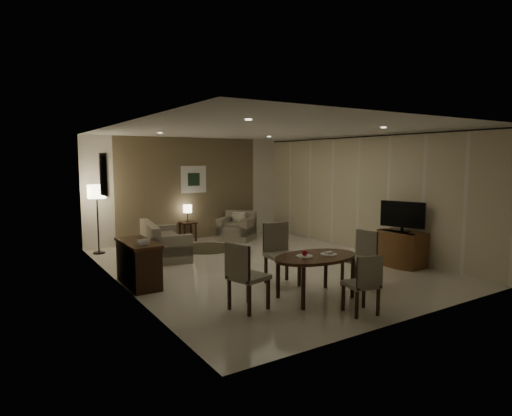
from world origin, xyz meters
TOP-DOWN VIEW (x-y plane):
  - room_shell at (0.00, 0.40)m, footprint 5.50×7.00m
  - taupe_accent at (0.00, 3.48)m, footprint 3.96×0.03m
  - curtain_wall at (2.68, 0.00)m, footprint 0.08×6.70m
  - curtain_rod at (2.68, 0.00)m, footprint 0.03×6.80m
  - art_back_frame at (0.10, 3.46)m, footprint 0.72×0.03m
  - art_back_canvas at (0.10, 3.44)m, footprint 0.34×0.01m
  - art_left_frame at (-2.72, 1.20)m, footprint 0.03×0.60m
  - art_left_canvas at (-2.71, 1.20)m, footprint 0.01×0.46m
  - downlight_nl at (-1.40, -1.80)m, footprint 0.10×0.10m
  - downlight_nr at (1.40, -1.80)m, footprint 0.10×0.10m
  - downlight_fl at (-1.40, 1.80)m, footprint 0.10×0.10m
  - downlight_fr at (1.40, 1.80)m, footprint 0.10×0.10m
  - console_desk at (-2.49, 0.00)m, footprint 0.48×1.20m
  - telephone at (-2.49, -0.30)m, footprint 0.20×0.14m
  - tv_cabinet at (2.40, -1.50)m, footprint 0.48×0.90m
  - flat_tv at (2.38, -1.50)m, footprint 0.36×0.85m
  - dining_table at (-0.40, -2.14)m, footprint 1.41×0.88m
  - chair_near at (-0.30, -2.98)m, footprint 0.49×0.49m
  - chair_far at (-0.42, -1.29)m, footprint 0.55×0.55m
  - chair_left at (-1.53, -2.02)m, footprint 0.58×0.58m
  - chair_right at (0.62, -2.04)m, footprint 0.50×0.50m
  - plate_a at (-0.58, -2.09)m, footprint 0.26×0.26m
  - plate_b at (-0.18, -2.19)m, footprint 0.26×0.26m
  - fruit_apple at (-0.58, -2.09)m, footprint 0.09×0.09m
  - napkin at (-0.18, -2.19)m, footprint 0.12×0.08m
  - round_rug at (-0.18, 2.11)m, footprint 1.36×1.36m
  - sofa at (-1.36, 1.76)m, footprint 1.74×1.06m
  - armchair at (0.97, 2.68)m, footprint 1.15×1.15m
  - side_table at (-0.18, 3.25)m, footprint 0.39×0.39m
  - table_lamp at (-0.18, 3.25)m, footprint 0.22×0.22m
  - floor_lamp at (-2.50, 2.93)m, footprint 0.40×0.40m

SIDE VIEW (x-z plane):
  - round_rug at x=-0.18m, z-range 0.00..0.01m
  - side_table at x=-0.18m, z-range 0.00..0.50m
  - dining_table at x=-0.40m, z-range 0.00..0.66m
  - tv_cabinet at x=2.40m, z-range 0.00..0.70m
  - armchair at x=0.97m, z-range 0.00..0.75m
  - console_desk at x=-2.49m, z-range 0.00..0.75m
  - sofa at x=-1.36m, z-range 0.00..0.77m
  - chair_near at x=-0.30m, z-range 0.00..0.85m
  - chair_right at x=0.62m, z-range 0.00..0.93m
  - chair_left at x=-1.53m, z-range 0.00..0.98m
  - chair_far at x=-0.42m, z-range 0.00..1.04m
  - plate_a at x=-0.58m, z-range 0.66..0.68m
  - plate_b at x=-0.18m, z-range 0.66..0.68m
  - napkin at x=-0.18m, z-range 0.68..0.71m
  - fruit_apple at x=-0.58m, z-range 0.68..0.77m
  - table_lamp at x=-0.18m, z-range 0.50..1.00m
  - floor_lamp at x=-2.50m, z-range 0.00..1.56m
  - telephone at x=-2.49m, z-range 0.76..0.85m
  - flat_tv at x=2.38m, z-range 0.72..1.32m
  - curtain_wall at x=2.68m, z-range 0.03..2.61m
  - taupe_accent at x=0.00m, z-range 0.00..2.70m
  - room_shell at x=0.00m, z-range 0.00..2.70m
  - art_back_frame at x=0.10m, z-range 1.24..1.96m
  - art_back_canvas at x=0.10m, z-range 1.43..1.77m
  - art_left_frame at x=-2.72m, z-range 1.45..2.25m
  - art_left_canvas at x=-2.71m, z-range 1.53..2.17m
  - curtain_rod at x=2.68m, z-range 2.62..2.66m
  - downlight_nl at x=-1.40m, z-range 2.68..2.69m
  - downlight_nr at x=1.40m, z-range 2.68..2.69m
  - downlight_fl at x=-1.40m, z-range 2.68..2.69m
  - downlight_fr at x=1.40m, z-range 2.68..2.69m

